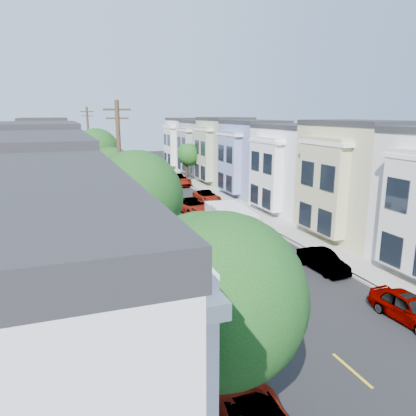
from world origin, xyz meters
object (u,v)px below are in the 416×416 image
parked_right_b (323,261)px  parked_right_c (207,197)px  utility_pole_near (121,185)px  utility_pole_far (89,150)px  parked_left_d (121,213)px  parked_left_c (144,250)px  parked_left_b (200,334)px  lead_sedan (193,206)px  tree_b (135,198)px  parked_right_a (409,308)px  tree_far_r (188,155)px  tree_d (95,152)px  tree_e (87,150)px  tree_a (217,300)px  tree_c (110,176)px  fedex_truck (230,224)px  parked_right_d (178,180)px

parked_right_b → parked_right_c: size_ratio=0.82×
utility_pole_near → utility_pole_far: 26.00m
parked_left_d → parked_left_c: bearing=-95.8°
parked_left_b → parked_right_c: 28.09m
utility_pole_near → parked_right_b: bearing=-25.1°
utility_pole_far → lead_sedan: 17.40m
tree_b → parked_left_d: bearing=85.1°
utility_pole_far → parked_right_a: bearing=-73.5°
tree_far_r → parked_right_a: size_ratio=1.32×
tree_b → lead_sedan: bearing=63.0°
tree_d → parked_left_d: size_ratio=2.08×
tree_e → tree_far_r: bearing=-12.4°
parked_left_d → parked_right_a: (9.80, -23.25, 0.04)m
parked_right_c → parked_left_d: bearing=-155.8°
tree_a → parked_right_a: size_ratio=1.74×
tree_c → parked_right_b: 16.06m
tree_c → fedex_truck: tree_c is taller
fedex_truck → tree_e: bearing=111.0°
tree_b → parked_left_c: size_ratio=1.82×
tree_e → tree_far_r: (13.20, -2.91, -0.79)m
tree_a → parked_right_c: 33.92m
utility_pole_far → parked_right_d: (11.20, 0.79, -4.39)m
tree_far_r → utility_pole_far: utility_pole_far is taller
tree_far_r → parked_right_b: 34.03m
tree_e → parked_right_c: tree_e is taller
tree_c → lead_sedan: tree_c is taller
tree_c → lead_sedan: (8.26, 5.90, -4.17)m
tree_c → tree_far_r: tree_c is taller
utility_pole_near → fedex_truck: bearing=8.2°
parked_left_d → parked_right_d: 18.24m
tree_d → parked_left_c: tree_d is taller
tree_e → parked_right_c: 19.90m
tree_far_r → parked_left_b: tree_far_r is taller
parked_left_c → parked_left_d: parked_left_c is taller
tree_b → parked_right_b: bearing=-2.1°
tree_e → fedex_truck: 31.47m
parked_left_c → parked_right_d: size_ratio=0.76×
fedex_truck → parked_left_d: bearing=128.3°
tree_far_r → parked_right_b: (-1.99, -33.82, -3.19)m
parked_left_b → parked_left_c: parked_left_b is taller
tree_e → tree_b: bearing=-90.0°
utility_pole_far → parked_left_b: bearing=-87.8°
utility_pole_near → parked_left_c: utility_pole_near is taller
utility_pole_far → parked_left_c: (1.40, -25.50, -4.52)m
tree_a → lead_sedan: tree_a is taller
tree_e → parked_right_c: size_ratio=1.52×
tree_b → parked_right_d: 33.87m
tree_d → lead_sedan: 11.37m
parked_left_d → parked_right_c: parked_right_c is taller
tree_d → parked_right_b: (11.20, -22.69, -4.97)m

